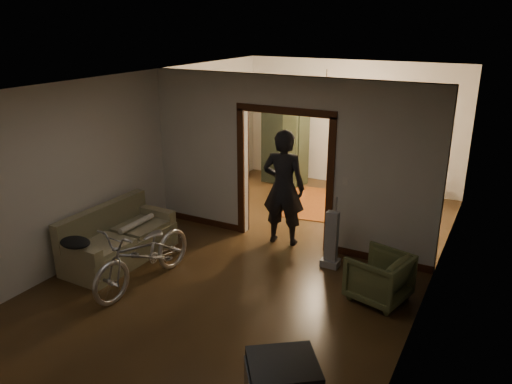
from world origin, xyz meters
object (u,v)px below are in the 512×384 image
Objects in this scene: sofa at (119,235)px; person at (283,188)px; armchair at (379,277)px; desk at (395,186)px; locker at (285,142)px; bicycle at (144,254)px.

person is (1.99, 1.80, 0.56)m from sofa.
armchair is 4.03m from desk.
person is at bearing -104.56° from armchair.
locker is at bearing 84.04° from sofa.
desk is at bearing -120.82° from person.
desk is (2.33, 5.14, -0.13)m from bicycle.
locker is (-3.30, 4.10, 0.63)m from armchair.
bicycle is 5.65m from desk.
bicycle is 0.95× the size of locker.
armchair is 5.30m from locker.
desk is at bearing 7.12° from locker.
sofa is 0.94× the size of person.
armchair is 0.78× the size of desk.
person reaches higher than locker.
bicycle is at bearing -77.22° from locker.
bicycle reaches higher than desk.
locker is at bearing 96.69° from bicycle.
locker reaches higher than bicycle.
person is 3.33m from locker.
armchair is 2.30m from person.
person reaches higher than desk.
armchair is at bearing 25.08° from bicycle.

